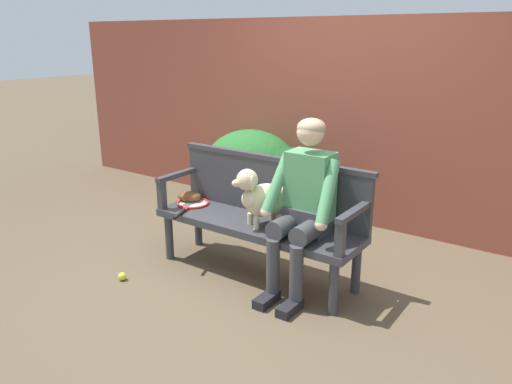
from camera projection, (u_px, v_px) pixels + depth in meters
The scene contains 13 objects.
ground_plane at pixel (256, 274), 4.14m from camera, with size 40.00×40.00×0.00m, color brown.
brick_garden_fence at pixel (352, 121), 5.18m from camera, with size 8.00×0.30×2.08m, color brown.
hedge_bush_mid_right at pixel (280, 181), 5.43m from camera, with size 1.00×0.89×0.76m, color #194C1E.
hedge_bush_far_left at pixel (251, 170), 5.59m from camera, with size 1.15×0.95×0.91m, color #286B2D.
garden_bench at pixel (256, 229), 4.02m from camera, with size 1.77×0.50×0.47m.
bench_backrest at pixel (271, 185), 4.10m from camera, with size 1.81×0.06×0.50m.
bench_armrest_left_end at pixel (172, 183), 4.33m from camera, with size 0.06×0.50×0.28m.
bench_armrest_right_end at pixel (349, 223), 3.41m from camera, with size 0.06×0.50×0.28m.
person_seated at pixel (304, 200), 3.66m from camera, with size 0.56×0.65×1.34m.
dog_on_bench at pixel (260, 197), 3.85m from camera, with size 0.36×0.45×0.47m.
tennis_racket at pixel (192, 204), 4.39m from camera, with size 0.38×0.58×0.03m.
baseball_glove at pixel (189, 196), 4.48m from camera, with size 0.22×0.17×0.09m, color brown.
tennis_ball at pixel (122, 276), 4.02m from camera, with size 0.07×0.07×0.07m, color #CCDB33.
Camera 1 is at (2.16, -3.06, 1.90)m, focal length 34.83 mm.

